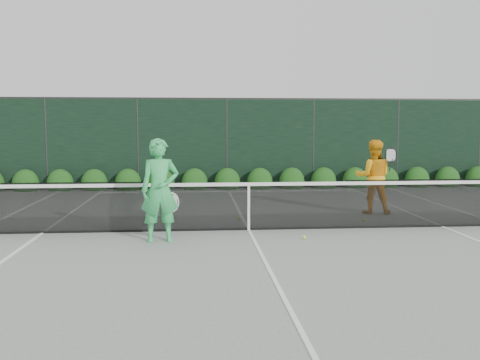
{
  "coord_description": "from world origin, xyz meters",
  "views": [
    {
      "loc": [
        -1.09,
        -10.71,
        2.13
      ],
      "look_at": [
        -0.15,
        0.3,
        1.0
      ],
      "focal_mm": 40.0,
      "sensor_mm": 36.0,
      "label": 1
    }
  ],
  "objects": [
    {
      "name": "ground",
      "position": [
        0.0,
        0.0,
        0.0
      ],
      "size": [
        80.0,
        80.0,
        0.0
      ],
      "primitive_type": "plane",
      "color": "gray",
      "rests_on": "ground"
    },
    {
      "name": "tennis_net",
      "position": [
        -0.02,
        0.0,
        0.53
      ],
      "size": [
        12.9,
        0.1,
        1.07
      ],
      "color": "black",
      "rests_on": "ground"
    },
    {
      "name": "player_woman",
      "position": [
        -1.73,
        -0.92,
        0.95
      ],
      "size": [
        0.75,
        0.55,
        1.9
      ],
      "rotation": [
        0.0,
        0.0,
        0.14
      ],
      "color": "#37BD61",
      "rests_on": "ground"
    },
    {
      "name": "player_man",
      "position": [
        3.22,
        1.83,
        0.89
      ],
      "size": [
        1.01,
        0.87,
        1.79
      ],
      "rotation": [
        0.0,
        0.0,
        2.89
      ],
      "color": "#FFAC15",
      "rests_on": "ground"
    },
    {
      "name": "court_lines",
      "position": [
        0.0,
        0.0,
        0.01
      ],
      "size": [
        11.03,
        23.83,
        0.01
      ],
      "color": "white",
      "rests_on": "ground"
    },
    {
      "name": "windscreen_fence",
      "position": [
        0.0,
        -2.71,
        1.51
      ],
      "size": [
        32.0,
        21.07,
        3.06
      ],
      "color": "black",
      "rests_on": "ground"
    },
    {
      "name": "hedge_row",
      "position": [
        -0.0,
        7.15,
        0.23
      ],
      "size": [
        31.66,
        0.65,
        0.94
      ],
      "color": "#133C10",
      "rests_on": "ground"
    },
    {
      "name": "tennis_balls",
      "position": [
        1.17,
        0.34,
        0.03
      ],
      "size": [
        2.82,
        2.21,
        0.07
      ],
      "color": "#DAEF35",
      "rests_on": "ground"
    }
  ]
}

